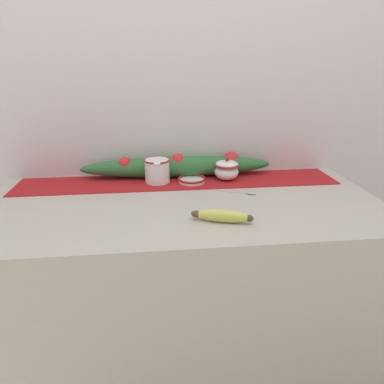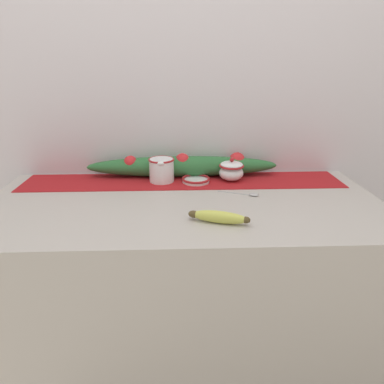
% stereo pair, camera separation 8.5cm
% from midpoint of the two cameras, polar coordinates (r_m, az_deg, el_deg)
% --- Properties ---
extents(ground_plane, '(12.00, 12.00, 0.00)m').
position_cam_midpoint_polar(ground_plane, '(1.87, -2.69, -28.49)').
color(ground_plane, gray).
extents(countertop, '(1.54, 0.72, 0.91)m').
position_cam_midpoint_polar(countertop, '(1.55, -2.99, -17.42)').
color(countertop, '#B7B2AD').
rests_on(countertop, ground_plane).
extents(back_wall, '(2.34, 0.04, 2.40)m').
position_cam_midpoint_polar(back_wall, '(1.61, -4.35, 13.11)').
color(back_wall, silver).
rests_on(back_wall, ground_plane).
extents(table_runner, '(1.41, 0.23, 0.00)m').
position_cam_midpoint_polar(table_runner, '(1.53, -3.85, 1.77)').
color(table_runner, '#A8191E').
rests_on(table_runner, countertop).
extents(cream_pitcher, '(0.11, 0.13, 0.11)m').
position_cam_midpoint_polar(cream_pitcher, '(1.52, -7.43, 3.68)').
color(cream_pitcher, white).
rests_on(cream_pitcher, countertop).
extents(sugar_bowl, '(0.11, 0.11, 0.11)m').
position_cam_midpoint_polar(sugar_bowl, '(1.54, 4.22, 3.73)').
color(sugar_bowl, white).
rests_on(sugar_bowl, countertop).
extents(small_dish, '(0.13, 0.13, 0.02)m').
position_cam_midpoint_polar(small_dish, '(1.52, -1.64, 2.06)').
color(small_dish, white).
rests_on(small_dish, countertop).
extents(banana, '(0.21, 0.10, 0.04)m').
position_cam_midpoint_polar(banana, '(1.14, 2.88, -4.06)').
color(banana, '#CCD156').
rests_on(banana, countertop).
extents(spoon, '(0.16, 0.08, 0.01)m').
position_cam_midpoint_polar(spoon, '(1.40, 7.68, -0.16)').
color(spoon, '#B7B7BC').
rests_on(spoon, countertop).
extents(poinsettia_garland, '(0.88, 0.10, 0.11)m').
position_cam_midpoint_polar(poinsettia_garland, '(1.58, -3.82, 4.33)').
color(poinsettia_garland, '#2D6B38').
rests_on(poinsettia_garland, countertop).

